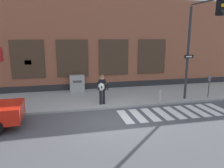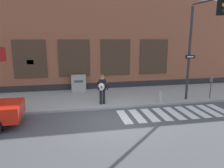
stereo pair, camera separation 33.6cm
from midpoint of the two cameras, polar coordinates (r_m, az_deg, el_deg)
ground_plane at (r=10.28m, az=-0.45°, el=-9.92°), size 160.00×160.00×0.00m
sidewalk at (r=14.02m, az=-4.05°, el=-3.53°), size 28.00×4.40×0.12m
building_backdrop at (r=17.65m, az=-6.40°, el=10.25°), size 28.00×4.06×6.52m
crosswalk at (r=11.89m, az=15.20°, el=-7.19°), size 5.78×1.90×0.01m
busker at (r=12.21m, az=-3.40°, el=-1.04°), size 0.70×0.51×1.67m
traffic_light at (r=12.96m, az=21.15°, el=11.78°), size 0.60×2.64×5.61m
parking_meter at (r=14.78m, az=23.45°, el=0.31°), size 0.13×0.11×1.44m
utility_box at (r=15.43m, az=-9.73°, el=0.20°), size 1.00×0.54×1.13m
fire_hydrant at (r=13.13m, az=11.74°, el=-3.03°), size 0.38×0.20×0.70m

